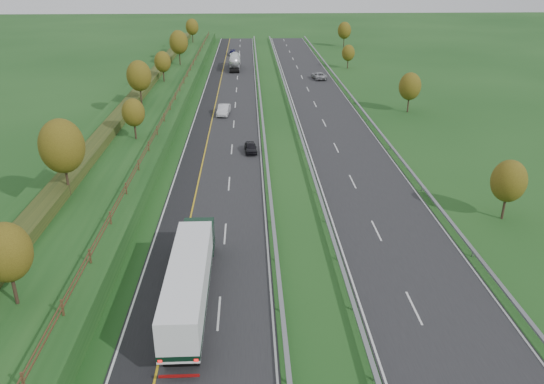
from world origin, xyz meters
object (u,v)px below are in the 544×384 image
(road_tanker, at_px, (235,61))
(box_lorry, at_px, (190,278))
(car_small_far, at_px, (233,53))
(car_dark_near, at_px, (251,147))
(car_oncoming, at_px, (319,75))
(car_silver_mid, at_px, (224,110))

(road_tanker, bearing_deg, box_lorry, -90.76)
(car_small_far, bearing_deg, car_dark_near, -89.01)
(box_lorry, xyz_separation_m, car_oncoming, (19.43, 80.81, -1.56))
(box_lorry, height_order, car_oncoming, box_lorry)
(road_tanker, bearing_deg, car_oncoming, -34.58)
(box_lorry, height_order, car_small_far, box_lorry)
(road_tanker, height_order, car_silver_mid, road_tanker)
(car_oncoming, bearing_deg, car_silver_mid, 49.02)
(box_lorry, bearing_deg, road_tanker, 89.24)
(car_small_far, relative_size, car_oncoming, 0.88)
(car_dark_near, height_order, car_small_far, car_small_far)
(box_lorry, relative_size, car_small_far, 3.54)
(car_silver_mid, height_order, car_small_far, car_silver_mid)
(road_tanker, relative_size, car_silver_mid, 2.26)
(car_dark_near, distance_m, car_silver_mid, 19.39)
(car_silver_mid, relative_size, car_oncoming, 0.95)
(road_tanker, distance_m, car_small_far, 19.92)
(box_lorry, relative_size, car_silver_mid, 3.28)
(box_lorry, bearing_deg, car_dark_near, 82.35)
(car_oncoming, bearing_deg, road_tanker, -41.42)
(car_dark_near, distance_m, car_small_far, 79.70)
(car_silver_mid, bearing_deg, car_oncoming, 61.47)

